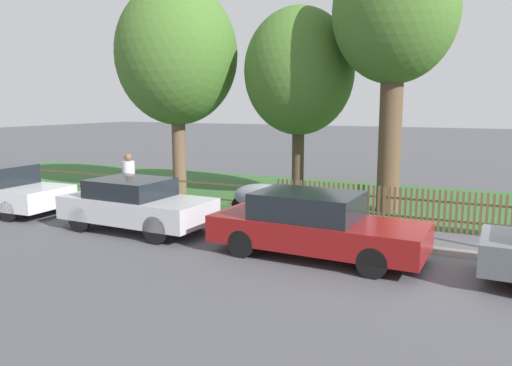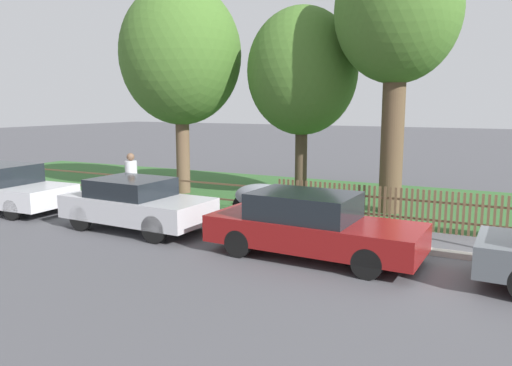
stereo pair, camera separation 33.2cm
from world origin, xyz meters
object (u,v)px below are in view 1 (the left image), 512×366
object	(u,v)px
covered_motorcycle	(266,198)
tree_mid_park	(395,16)
tree_behind_motorcycle	(299,72)
tree_nearest_kerb	(177,55)
parked_car_black_saloon	(136,204)
parked_car_navy_estate	(314,225)
pedestrian_near_fence	(129,179)

from	to	relation	value
covered_motorcycle	tree_mid_park	world-z (taller)	tree_mid_park
tree_behind_motorcycle	covered_motorcycle	bearing A→B (deg)	-83.96
tree_nearest_kerb	tree_behind_motorcycle	world-z (taller)	tree_nearest_kerb
parked_car_black_saloon	tree_nearest_kerb	world-z (taller)	tree_nearest_kerb
parked_car_navy_estate	tree_behind_motorcycle	size ratio (longest dim) A/B	0.71
parked_car_black_saloon	covered_motorcycle	xyz separation A→B (m)	(2.41, 2.42, -0.06)
parked_car_navy_estate	tree_behind_motorcycle	world-z (taller)	tree_behind_motorcycle
tree_mid_park	pedestrian_near_fence	world-z (taller)	tree_mid_park
covered_motorcycle	pedestrian_near_fence	distance (m)	4.07
parked_car_navy_estate	parked_car_black_saloon	bearing A→B (deg)	-179.80
parked_car_navy_estate	pedestrian_near_fence	bearing A→B (deg)	165.85
parked_car_navy_estate	tree_mid_park	size ratio (longest dim) A/B	0.58
parked_car_black_saloon	tree_mid_park	xyz separation A→B (m)	(5.16, 4.89, 4.82)
parked_car_black_saloon	tree_nearest_kerb	size ratio (longest dim) A/B	0.54
parked_car_navy_estate	tree_mid_park	xyz separation A→B (m)	(0.50, 5.04, 4.82)
parked_car_navy_estate	tree_nearest_kerb	distance (m)	9.25
parked_car_black_saloon	parked_car_navy_estate	bearing A→B (deg)	0.09
covered_motorcycle	tree_mid_park	xyz separation A→B (m)	(2.75, 2.47, 4.88)
parked_car_navy_estate	covered_motorcycle	distance (m)	3.41
tree_mid_park	tree_behind_motorcycle	bearing A→B (deg)	164.64
tree_nearest_kerb	parked_car_navy_estate	bearing A→B (deg)	-36.75
tree_nearest_kerb	parked_car_black_saloon	bearing A→B (deg)	-67.51
pedestrian_near_fence	tree_behind_motorcycle	bearing A→B (deg)	68.02
tree_nearest_kerb	tree_mid_park	size ratio (longest dim) A/B	0.94
parked_car_black_saloon	tree_behind_motorcycle	size ratio (longest dim) A/B	0.62
tree_nearest_kerb	tree_mid_park	bearing A→B (deg)	0.49
tree_nearest_kerb	tree_behind_motorcycle	xyz separation A→B (m)	(4.06, 0.91, -0.61)
tree_mid_park	parked_car_black_saloon	bearing A→B (deg)	-136.52
pedestrian_near_fence	tree_nearest_kerb	bearing A→B (deg)	117.27
parked_car_black_saloon	covered_motorcycle	world-z (taller)	parked_car_black_saloon
covered_motorcycle	pedestrian_near_fence	xyz separation A→B (m)	(-3.98, -0.76, 0.35)
covered_motorcycle	tree_mid_park	distance (m)	6.13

